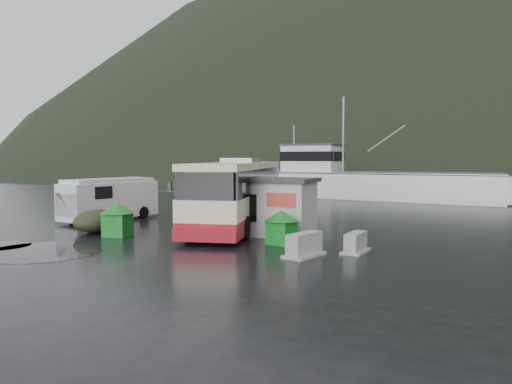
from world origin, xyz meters
The scene contains 13 objects.
ground centered at (0.00, 0.00, 0.00)m, with size 160.00×160.00×0.00m, color black.
harbor_water centered at (0.00, 110.00, 0.00)m, with size 300.00×180.00×0.02m, color black.
quay_edge centered at (0.00, 20.00, 0.00)m, with size 160.00×0.60×1.50m, color #999993.
coach_bus centered at (2.31, 2.74, 0.00)m, with size 3.06×12.25×3.47m, color beige, non-canonical shape.
white_van centered at (-4.90, 0.82, 0.00)m, with size 1.93×5.60×2.34m, color silver, non-canonical shape.
waste_bin_left centered at (-0.37, -2.77, 0.00)m, with size 1.06×1.06×1.48m, color #167E23, non-canonical shape.
waste_bin_right centered at (6.75, -0.73, 0.00)m, with size 0.98×0.98×1.37m, color #167E23, non-canonical shape.
dome_tent centered at (-2.10, -2.42, 0.00)m, with size 1.91×2.68×1.05m, color #2E301D, non-canonical shape.
ticket_kiosk centered at (5.48, 1.23, 0.00)m, with size 3.28×2.48×2.56m, color #B9B9B4, non-canonical shape.
jersey_barrier_a centered at (8.63, -2.46, 0.00)m, with size 0.84×1.68×0.84m, color #999993, non-canonical shape.
jersey_barrier_b centered at (9.89, -0.79, 0.00)m, with size 0.73×1.47×0.73m, color #999993, non-canonical shape.
fishing_trawler centered at (0.50, 29.12, 0.00)m, with size 27.31×5.98×10.92m, color silver, non-canonical shape.
puddles centered at (0.89, -3.85, 0.01)m, with size 9.49×13.55×0.01m.
Camera 1 is at (16.36, -18.03, 3.48)m, focal length 35.00 mm.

